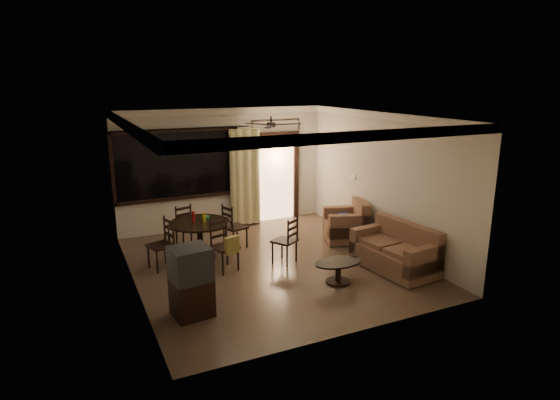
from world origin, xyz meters
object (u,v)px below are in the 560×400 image
tv_cabinet (191,282)px  coffee_table (338,268)px  dining_chair_south (225,255)px  side_chair (285,249)px  dining_table (200,229)px  dining_chair_east (235,235)px  armchair (348,225)px  dining_chair_west (162,254)px  dining_chair_north (180,234)px  sofa (397,252)px

tv_cabinet → coffee_table: size_ratio=1.22×
dining_chair_south → coffee_table: dining_chair_south is taller
side_chair → dining_table: bearing=-65.8°
dining_chair_east → armchair: 2.47m
dining_chair_west → armchair: 4.01m
armchair → coffee_table: size_ratio=1.26×
dining_table → dining_chair_west: bearing=-163.7°
dining_table → dining_chair_north: bearing=106.3°
tv_cabinet → armchair: 4.37m
dining_chair_south → dining_chair_north: 1.64m
sofa → coffee_table: bearing=175.8°
dining_table → armchair: 3.23m
sofa → side_chair: size_ratio=1.80×
dining_chair_north → armchair: size_ratio=0.86×
armchair → coffee_table: 2.25m
dining_chair_west → sofa: size_ratio=0.57×
dining_chair_north → tv_cabinet: 3.05m
dining_chair_north → dining_chair_east: bearing=136.8°
dining_table → dining_chair_east: size_ratio=1.24×
dining_chair_west → sofa: bearing=48.2°
dining_chair_south → sofa: (2.89, -1.30, 0.03)m
dining_chair_west → coffee_table: dining_chair_west is taller
dining_chair_west → side_chair: 2.32m
tv_cabinet → sofa: (3.88, 0.11, -0.20)m
coffee_table → side_chair: bearing=110.0°
dining_chair_south → coffee_table: size_ratio=1.09×
dining_table → sofa: bearing=-34.1°
dining_chair_west → dining_chair_east: 1.67m
dining_table → dining_chair_north: (-0.22, 0.75, -0.30)m
dining_chair_west → dining_chair_south: same height
dining_table → side_chair: size_ratio=1.28×
sofa → dining_chair_east: bearing=128.6°
dining_chair_west → armchair: bearing=71.8°
dining_chair_north → tv_cabinet: size_ratio=0.89×
armchair → side_chair: 1.89m
dining_table → dining_chair_north: dining_table is taller
dining_chair_north → coffee_table: 3.57m
tv_cabinet → armchair: size_ratio=0.97×
dining_chair_west → dining_chair_south: size_ratio=1.00×
tv_cabinet → coffee_table: (2.60, 0.07, -0.28)m
dining_chair_west → coffee_table: size_ratio=1.09×
dining_table → dining_chair_south: (0.24, -0.82, -0.28)m
dining_chair_north → sofa: size_ratio=0.57×
dining_chair_east → sofa: size_ratio=0.57×
tv_cabinet → dining_chair_east: bearing=51.1°
dining_chair_south → side_chair: dining_chair_south is taller
sofa → side_chair: 2.09m
armchair → dining_table: bearing=-167.1°
dining_chair_east → coffee_table: (1.04, -2.40, -0.03)m
sofa → coffee_table: 1.29m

